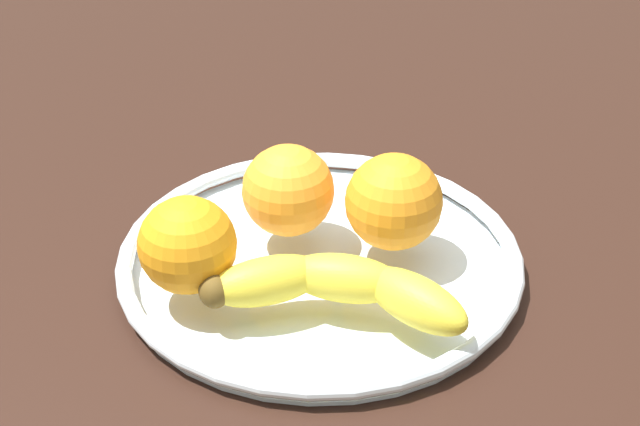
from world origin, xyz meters
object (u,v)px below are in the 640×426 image
banana (337,287)px  orange_front_right (187,245)px  fruit_bowl (320,258)px  orange_center (393,200)px  orange_back_left (288,190)px

banana → orange_front_right: bearing=-0.9°
banana → orange_front_right: 10.15cm
fruit_bowl → banana: size_ratio=1.66×
fruit_bowl → orange_center: (-5.21, -0.25, 4.33)cm
fruit_bowl → orange_center: bearing=-177.2°
banana → orange_front_right: orange_front_right is taller
banana → orange_center: bearing=-105.7°
orange_back_left → orange_front_right: 9.30cm
banana → orange_back_left: (2.02, -9.44, 1.73)cm
fruit_bowl → orange_back_left: bearing=-55.5°
fruit_bowl → orange_front_right: size_ratio=4.42×
banana → orange_front_right: (9.32, -3.67, 1.67)cm
orange_front_right → orange_center: bearing=-167.3°
orange_center → orange_front_right: orange_center is taller
fruit_bowl → banana: banana is taller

